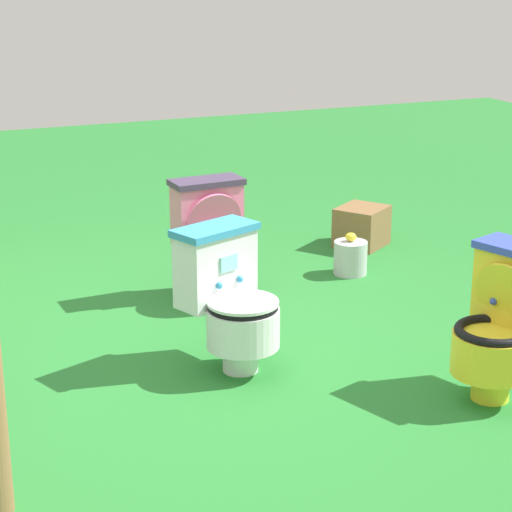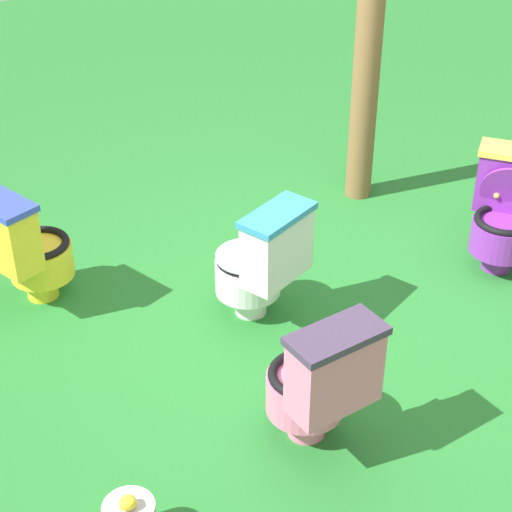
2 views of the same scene
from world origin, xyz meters
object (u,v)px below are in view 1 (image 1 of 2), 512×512
at_px(lemon_bucket, 350,257).
at_px(small_crate, 362,226).
at_px(toilet_pink, 214,240).
at_px(toilet_white, 230,299).
at_px(toilet_yellow, 504,322).

bearing_deg(lemon_bucket, small_crate, 54.96).
height_order(toilet_pink, lemon_bucket, toilet_pink).
relative_size(toilet_white, toilet_yellow, 1.00).
distance_m(toilet_pink, small_crate, 1.51).
relative_size(toilet_white, small_crate, 2.13).
height_order(toilet_pink, toilet_yellow, same).
xyz_separation_m(toilet_pink, lemon_bucket, (0.98, 0.10, -0.26)).
bearing_deg(toilet_yellow, small_crate, -32.32).
xyz_separation_m(toilet_white, lemon_bucket, (1.26, 1.08, -0.25)).
height_order(toilet_white, toilet_yellow, same).
xyz_separation_m(small_crate, lemon_bucket, (-0.37, -0.53, -0.03)).
distance_m(toilet_yellow, small_crate, 2.48).
bearing_deg(lemon_bucket, toilet_white, -139.50).
bearing_deg(toilet_yellow, toilet_white, 34.12).
xyz_separation_m(toilet_pink, toilet_white, (-0.28, -0.98, -0.00)).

